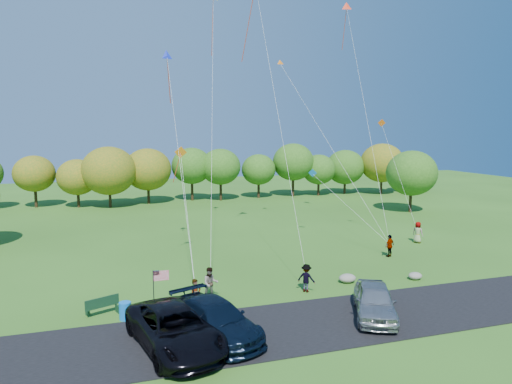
# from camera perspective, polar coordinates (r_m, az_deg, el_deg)

# --- Properties ---
(ground) EXTENTS (140.00, 140.00, 0.00)m
(ground) POSITION_cam_1_polar(r_m,az_deg,el_deg) (28.01, 4.81, -12.79)
(ground) COLOR #2D5B1A
(ground) RESTS_ON ground
(asphalt_lane) EXTENTS (44.00, 6.00, 0.06)m
(asphalt_lane) POSITION_cam_1_polar(r_m,az_deg,el_deg) (24.62, 8.45, -15.75)
(asphalt_lane) COLOR black
(asphalt_lane) RESTS_ON ground
(treeline) EXTENTS (75.99, 26.89, 8.30)m
(treeline) POSITION_cam_1_polar(r_m,az_deg,el_deg) (61.38, -6.99, 2.81)
(treeline) COLOR #372714
(treeline) RESTS_ON ground
(minivan_dark) EXTENTS (4.43, 7.04, 1.81)m
(minivan_dark) POSITION_cam_1_polar(r_m,az_deg,el_deg) (21.68, -10.15, -16.44)
(minivan_dark) COLOR black
(minivan_dark) RESTS_ON asphalt_lane
(minivan_navy) EXTENTS (4.22, 6.35, 1.71)m
(minivan_navy) POSITION_cam_1_polar(r_m,az_deg,el_deg) (22.46, -5.01, -15.61)
(minivan_navy) COLOR black
(minivan_navy) RESTS_ON asphalt_lane
(minivan_silver) EXTENTS (4.03, 5.41, 1.72)m
(minivan_silver) POSITION_cam_1_polar(r_m,az_deg,el_deg) (25.39, 14.61, -13.02)
(minivan_silver) COLOR #91949A
(minivan_silver) RESTS_ON asphalt_lane
(flyer_a) EXTENTS (0.77, 0.67, 1.78)m
(flyer_a) POSITION_cam_1_polar(r_m,az_deg,el_deg) (25.71, -7.55, -12.63)
(flyer_a) COLOR #4C4C59
(flyer_a) RESTS_ON ground
(flyer_b) EXTENTS (0.98, 0.79, 1.89)m
(flyer_b) POSITION_cam_1_polar(r_m,az_deg,el_deg) (27.26, -5.71, -11.28)
(flyer_b) COLOR #4C4C59
(flyer_b) RESTS_ON ground
(flyer_c) EXTENTS (1.26, 1.23, 1.73)m
(flyer_c) POSITION_cam_1_polar(r_m,az_deg,el_deg) (28.44, 6.31, -10.64)
(flyer_c) COLOR #4C4C59
(flyer_c) RESTS_ON ground
(flyer_d) EXTENTS (1.12, 0.79, 1.76)m
(flyer_d) POSITION_cam_1_polar(r_m,az_deg,el_deg) (37.25, 16.38, -6.47)
(flyer_d) COLOR #4C4C59
(flyer_d) RESTS_ON ground
(flyer_e) EXTENTS (0.95, 1.08, 1.87)m
(flyer_e) POSITION_cam_1_polar(r_m,az_deg,el_deg) (42.56, 19.56, -4.77)
(flyer_e) COLOR #4C4C59
(flyer_e) RESTS_ON ground
(park_bench) EXTENTS (1.79, 0.99, 1.01)m
(park_bench) POSITION_cam_1_polar(r_m,az_deg,el_deg) (26.35, -18.66, -13.27)
(park_bench) COLOR #12331D
(park_bench) RESTS_ON ground
(trash_barrel) EXTENTS (0.62, 0.62, 0.93)m
(trash_barrel) POSITION_cam_1_polar(r_m,az_deg,el_deg) (25.48, -16.03, -14.08)
(trash_barrel) COLOR blue
(trash_barrel) RESTS_ON ground
(flag_assembly) EXTENTS (0.86, 0.56, 2.33)m
(flag_assembly) POSITION_cam_1_polar(r_m,az_deg,el_deg) (25.65, -12.15, -10.79)
(flag_assembly) COLOR black
(flag_assembly) RESTS_ON ground
(boulder_near) EXTENTS (1.14, 0.89, 0.57)m
(boulder_near) POSITION_cam_1_polar(r_m,az_deg,el_deg) (30.66, 11.35, -10.52)
(boulder_near) COLOR gray
(boulder_near) RESTS_ON ground
(boulder_far) EXTENTS (0.92, 0.77, 0.48)m
(boulder_far) POSITION_cam_1_polar(r_m,az_deg,el_deg) (32.45, 19.27, -9.87)
(boulder_far) COLOR gray
(boulder_far) RESTS_ON ground
(kites_aloft) EXTENTS (19.57, 8.98, 16.16)m
(kites_aloft) POSITION_cam_1_polar(r_m,az_deg,el_deg) (39.99, 0.71, 20.03)
(kites_aloft) COLOR red
(kites_aloft) RESTS_ON ground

